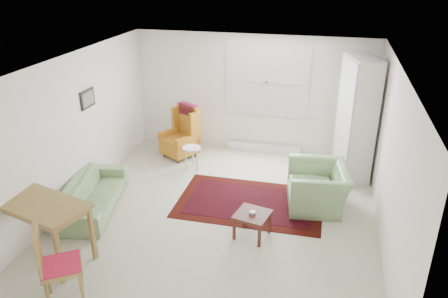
% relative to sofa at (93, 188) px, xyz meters
% --- Properties ---
extents(room, '(5.04, 5.54, 2.51)m').
position_rel_sofa_xyz_m(room, '(2.12, 0.52, 0.89)').
color(room, beige).
rests_on(room, ground).
extents(rug, '(2.48, 1.60, 0.02)m').
position_rel_sofa_xyz_m(rug, '(2.51, 0.80, -0.36)').
color(rug, black).
rests_on(rug, ground).
extents(sofa, '(1.10, 1.95, 0.74)m').
position_rel_sofa_xyz_m(sofa, '(0.00, 0.00, 0.00)').
color(sofa, '#779865').
rests_on(sofa, ground).
extents(armchair, '(1.11, 1.22, 0.85)m').
position_rel_sofa_xyz_m(armchair, '(3.63, 0.99, 0.06)').
color(armchair, '#779865').
rests_on(armchair, ground).
extents(wingback_chair, '(0.89, 0.90, 1.10)m').
position_rel_sofa_xyz_m(wingback_chair, '(0.70, 2.31, 0.18)').
color(wingback_chair, '#B2701B').
rests_on(wingback_chair, ground).
extents(coffee_table, '(0.58, 0.58, 0.40)m').
position_rel_sofa_xyz_m(coffee_table, '(2.73, -0.16, -0.17)').
color(coffee_table, '#491E16').
rests_on(coffee_table, ground).
extents(stool, '(0.46, 0.46, 0.48)m').
position_rel_sofa_xyz_m(stool, '(1.14, 1.81, -0.13)').
color(stool, white).
rests_on(stool, ground).
extents(cabinet, '(0.71, 1.02, 2.30)m').
position_rel_sofa_xyz_m(cabinet, '(4.20, 2.32, 0.78)').
color(cabinet, silver).
rests_on(cabinet, ground).
extents(desk, '(1.51, 1.03, 0.87)m').
position_rel_sofa_xyz_m(desk, '(0.00, -1.32, 0.07)').
color(desk, olive).
rests_on(desk, ground).
extents(desk_chair, '(0.65, 0.65, 1.07)m').
position_rel_sofa_xyz_m(desk_chair, '(0.76, -2.04, 0.17)').
color(desk_chair, olive).
rests_on(desk_chair, ground).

